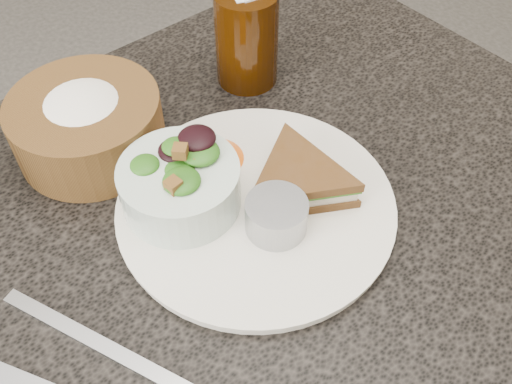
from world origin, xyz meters
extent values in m
cube|color=black|center=(0.00, 0.00, 0.38)|extent=(1.00, 0.70, 0.75)
cylinder|color=silver|center=(0.06, 0.00, 0.76)|extent=(0.29, 0.29, 0.01)
cylinder|color=#94969A|center=(0.06, -0.04, 0.78)|extent=(0.06, 0.06, 0.04)
cone|color=#FD620D|center=(0.07, 0.08, 0.78)|extent=(0.10, 0.10, 0.03)
cube|color=#9DA0A7|center=(-0.22, -0.01, 0.75)|extent=(0.10, 0.16, 0.00)
cube|color=#ADB0B5|center=(-0.15, -0.03, 0.75)|extent=(0.10, 0.20, 0.00)
camera|label=1|loc=(-0.18, -0.30, 1.23)|focal=40.00mm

